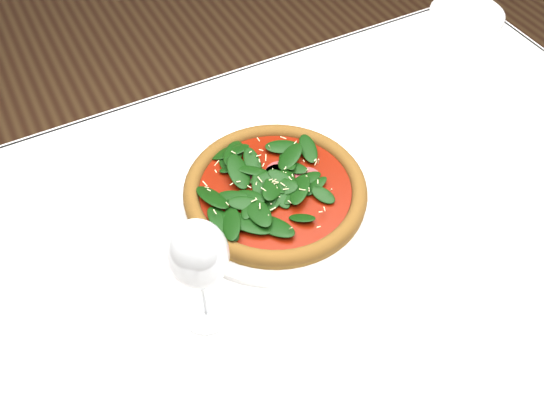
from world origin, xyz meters
TOP-DOWN VIEW (x-y plane):
  - dining_table at (0.00, 0.00)m, footprint 1.21×0.81m
  - plate at (-0.05, 0.08)m, footprint 0.32×0.32m
  - pizza at (-0.05, 0.08)m, footprint 0.33×0.33m
  - wine_glass at (-0.22, -0.05)m, footprint 0.08×0.08m
  - saucer_far at (0.54, 0.34)m, footprint 0.15×0.15m

SIDE VIEW (x-z plane):
  - dining_table at x=0.00m, z-range 0.27..1.02m
  - saucer_far at x=0.54m, z-range 0.75..0.76m
  - plate at x=-0.05m, z-range 0.75..0.76m
  - pizza at x=-0.05m, z-range 0.76..0.79m
  - wine_glass at x=-0.22m, z-range 0.79..0.97m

